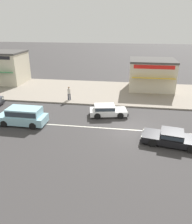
# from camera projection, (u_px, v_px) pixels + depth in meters

# --- Properties ---
(ground_plane) EXTENTS (160.00, 160.00, 0.00)m
(ground_plane) POSITION_uv_depth(u_px,v_px,m) (133.00, 130.00, 18.59)
(ground_plane) COLOR #383535
(lane_centre_stripe) EXTENTS (50.40, 0.14, 0.01)m
(lane_centre_stripe) POSITION_uv_depth(u_px,v_px,m) (133.00, 130.00, 18.59)
(lane_centre_stripe) COLOR silver
(lane_centre_stripe) RESTS_ON ground
(kerb_strip) EXTENTS (68.00, 10.00, 0.15)m
(kerb_strip) POSITION_uv_depth(u_px,v_px,m) (132.00, 93.00, 27.96)
(kerb_strip) COLOR gray
(kerb_strip) RESTS_ON ground
(hatchback_white_0) EXTENTS (3.87, 2.24, 1.10)m
(hatchback_white_0) POSITION_uv_depth(u_px,v_px,m) (107.00, 110.00, 21.19)
(hatchback_white_0) COLOR white
(hatchback_white_0) RESTS_ON ground
(sedan_black_3) EXTENTS (4.69, 2.49, 1.06)m
(sedan_black_3) POSITION_uv_depth(u_px,v_px,m) (172.00, 138.00, 16.28)
(sedan_black_3) COLOR black
(sedan_black_3) RESTS_ON ground
(minivan_pale_blue_4) EXTENTS (4.43, 1.91, 1.56)m
(minivan_pale_blue_4) POSITION_uv_depth(u_px,v_px,m) (23.00, 115.00, 19.34)
(minivan_pale_blue_4) COLOR #93C6D6
(minivan_pale_blue_4) RESTS_ON ground
(pedestrian_near_clock) EXTENTS (0.34, 0.34, 1.56)m
(pedestrian_near_clock) POSITION_uv_depth(u_px,v_px,m) (69.00, 92.00, 24.97)
(pedestrian_near_clock) COLOR #232838
(pedestrian_near_clock) RESTS_ON kerb_strip
(shopfront_corner_warung) EXTENTS (7.03, 5.46, 4.48)m
(shopfront_corner_warung) POSITION_uv_depth(u_px,v_px,m) (1.00, 67.00, 31.96)
(shopfront_corner_warung) COLOR beige
(shopfront_corner_warung) RESTS_ON kerb_strip
(shopfront_far_kios) EXTENTS (5.83, 5.51, 3.88)m
(shopfront_far_kios) POSITION_uv_depth(u_px,v_px,m) (151.00, 74.00, 28.86)
(shopfront_far_kios) COLOR beige
(shopfront_far_kios) RESTS_ON kerb_strip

